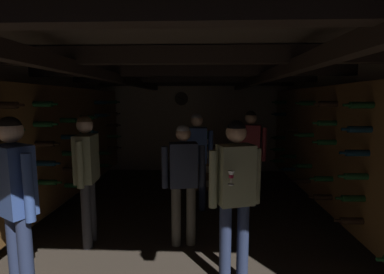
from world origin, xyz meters
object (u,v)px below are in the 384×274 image
object	(u,v)px
display_bottle	(208,140)
person_host_center	(183,175)
person_guest_rear_center	(197,153)
person_guest_mid_left	(87,168)
wine_crate_stack	(207,167)
person_guest_near_right	(235,187)
person_guest_near_left	(15,194)
person_guest_far_right	(250,149)

from	to	relation	value
display_bottle	person_host_center	bearing A→B (deg)	-98.20
person_guest_rear_center	person_guest_mid_left	bearing A→B (deg)	-138.02
person_guest_mid_left	person_host_center	bearing A→B (deg)	1.65
person_guest_rear_center	person_guest_mid_left	xyz separation A→B (m)	(-1.34, -1.21, 0.02)
wine_crate_stack	person_guest_near_right	bearing A→B (deg)	-85.55
wine_crate_stack	person_guest_rear_center	xyz separation A→B (m)	(-0.18, -1.17, 0.53)
person_guest_near_right	person_guest_near_left	bearing A→B (deg)	-168.42
display_bottle	person_host_center	size ratio (longest dim) A/B	0.23
wine_crate_stack	person_host_center	distance (m)	2.42
person_host_center	person_guest_rear_center	world-z (taller)	person_guest_rear_center
display_bottle	person_guest_rear_center	distance (m)	1.18
display_bottle	person_guest_mid_left	bearing A→B (deg)	-123.09
person_host_center	person_guest_rear_center	bearing A→B (deg)	83.32
wine_crate_stack	person_guest_mid_left	world-z (taller)	person_guest_mid_left
display_bottle	person_guest_near_left	distance (m)	3.86
person_guest_far_right	person_host_center	bearing A→B (deg)	-127.02
person_host_center	person_guest_near_left	world-z (taller)	person_guest_near_left
person_guest_rear_center	person_guest_far_right	distance (m)	0.93
display_bottle	person_guest_near_right	bearing A→B (deg)	-85.82
display_bottle	person_guest_near_left	size ratio (longest dim) A/B	0.20
wine_crate_stack	person_guest_rear_center	bearing A→B (deg)	-98.87
person_guest_near_left	person_guest_near_right	distance (m)	1.98
person_guest_near_left	person_guest_far_right	world-z (taller)	person_guest_near_left
display_bottle	person_guest_far_right	bearing A→B (deg)	-53.03
person_host_center	person_guest_far_right	size ratio (longest dim) A/B	0.93
person_guest_near_right	person_guest_rear_center	size ratio (longest dim) A/B	1.01
person_host_center	person_guest_mid_left	size ratio (longest dim) A/B	0.93
person_host_center	person_guest_near_right	xyz separation A→B (m)	(0.56, -0.73, 0.08)
person_guest_rear_center	wine_crate_stack	bearing A→B (deg)	81.13
person_host_center	person_guest_near_right	size ratio (longest dim) A/B	0.93
person_host_center	person_guest_far_right	xyz separation A→B (m)	(1.05, 1.39, 0.08)
display_bottle	person_guest_rear_center	world-z (taller)	person_guest_rear_center
person_guest_near_left	person_guest_rear_center	bearing A→B (deg)	56.55
person_guest_near_left	person_guest_far_right	bearing A→B (deg)	46.00
wine_crate_stack	display_bottle	size ratio (longest dim) A/B	2.57
wine_crate_stack	display_bottle	bearing A→B (deg)	-45.85
person_host_center	person_guest_rear_center	xyz separation A→B (m)	(0.14, 1.17, 0.06)
person_guest_near_left	person_guest_mid_left	world-z (taller)	person_guest_near_left
wine_crate_stack	person_guest_near_left	bearing A→B (deg)	-116.12
display_bottle	person_guest_near_left	world-z (taller)	person_guest_near_left
person_guest_mid_left	person_guest_near_right	bearing A→B (deg)	-21.54
person_guest_near_left	person_guest_rear_center	xyz separation A→B (m)	(1.52, 2.30, -0.06)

